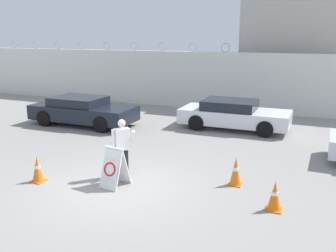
{
  "coord_description": "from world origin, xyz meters",
  "views": [
    {
      "loc": [
        4.77,
        -8.02,
        3.97
      ],
      "look_at": [
        0.64,
        1.92,
        1.29
      ],
      "focal_mm": 40.0,
      "sensor_mm": 36.0,
      "label": 1
    }
  ],
  "objects_px": {
    "barricade_sign": "(114,167)",
    "traffic_cone_far": "(236,171)",
    "parked_car_front_coupe": "(83,110)",
    "parked_car_rear_sedan": "(234,114)",
    "traffic_cone_mid": "(38,169)",
    "security_guard": "(122,146)",
    "traffic_cone_near": "(275,196)"
  },
  "relations": [
    {
      "from": "barricade_sign",
      "to": "traffic_cone_near",
      "type": "distance_m",
      "value": 4.12
    },
    {
      "from": "barricade_sign",
      "to": "traffic_cone_far",
      "type": "relative_size",
      "value": 1.37
    },
    {
      "from": "security_guard",
      "to": "parked_car_rear_sedan",
      "type": "relative_size",
      "value": 0.37
    },
    {
      "from": "traffic_cone_far",
      "to": "parked_car_front_coupe",
      "type": "relative_size",
      "value": 0.17
    },
    {
      "from": "parked_car_front_coupe",
      "to": "parked_car_rear_sedan",
      "type": "bearing_deg",
      "value": 15.93
    },
    {
      "from": "traffic_cone_mid",
      "to": "parked_car_front_coupe",
      "type": "distance_m",
      "value": 6.62
    },
    {
      "from": "traffic_cone_mid",
      "to": "parked_car_front_coupe",
      "type": "height_order",
      "value": "parked_car_front_coupe"
    },
    {
      "from": "barricade_sign",
      "to": "traffic_cone_far",
      "type": "distance_m",
      "value": 3.24
    },
    {
      "from": "parked_car_rear_sedan",
      "to": "traffic_cone_far",
      "type": "bearing_deg",
      "value": -76.35
    },
    {
      "from": "security_guard",
      "to": "traffic_cone_far",
      "type": "distance_m",
      "value": 3.19
    },
    {
      "from": "barricade_sign",
      "to": "security_guard",
      "type": "bearing_deg",
      "value": 109.4
    },
    {
      "from": "security_guard",
      "to": "parked_car_front_coupe",
      "type": "relative_size",
      "value": 0.36
    },
    {
      "from": "parked_car_front_coupe",
      "to": "parked_car_rear_sedan",
      "type": "relative_size",
      "value": 1.03
    },
    {
      "from": "parked_car_front_coupe",
      "to": "parked_car_rear_sedan",
      "type": "distance_m",
      "value": 6.61
    },
    {
      "from": "parked_car_front_coupe",
      "to": "traffic_cone_mid",
      "type": "bearing_deg",
      "value": -65.8
    },
    {
      "from": "parked_car_rear_sedan",
      "to": "parked_car_front_coupe",
      "type": "bearing_deg",
      "value": -163.63
    },
    {
      "from": "traffic_cone_near",
      "to": "traffic_cone_mid",
      "type": "height_order",
      "value": "traffic_cone_mid"
    },
    {
      "from": "traffic_cone_far",
      "to": "parked_car_rear_sedan",
      "type": "height_order",
      "value": "parked_car_rear_sedan"
    },
    {
      "from": "barricade_sign",
      "to": "parked_car_front_coupe",
      "type": "distance_m",
      "value": 7.32
    },
    {
      "from": "security_guard",
      "to": "traffic_cone_near",
      "type": "bearing_deg",
      "value": -55.02
    },
    {
      "from": "traffic_cone_mid",
      "to": "traffic_cone_far",
      "type": "relative_size",
      "value": 0.93
    },
    {
      "from": "security_guard",
      "to": "traffic_cone_far",
      "type": "bearing_deg",
      "value": -36.99
    },
    {
      "from": "traffic_cone_mid",
      "to": "parked_car_rear_sedan",
      "type": "relative_size",
      "value": 0.16
    },
    {
      "from": "security_guard",
      "to": "parked_car_rear_sedan",
      "type": "xyz_separation_m",
      "value": [
        1.65,
        6.63,
        -0.29
      ]
    },
    {
      "from": "parked_car_rear_sedan",
      "to": "traffic_cone_mid",
      "type": "bearing_deg",
      "value": -114.49
    },
    {
      "from": "traffic_cone_far",
      "to": "parked_car_front_coupe",
      "type": "xyz_separation_m",
      "value": [
        -7.79,
        4.17,
        0.26
      ]
    },
    {
      "from": "barricade_sign",
      "to": "parked_car_front_coupe",
      "type": "bearing_deg",
      "value": 139.97
    },
    {
      "from": "traffic_cone_near",
      "to": "traffic_cone_far",
      "type": "distance_m",
      "value": 1.61
    },
    {
      "from": "barricade_sign",
      "to": "parked_car_rear_sedan",
      "type": "relative_size",
      "value": 0.24
    },
    {
      "from": "security_guard",
      "to": "parked_car_front_coupe",
      "type": "bearing_deg",
      "value": 86.28
    },
    {
      "from": "traffic_cone_far",
      "to": "parked_car_rear_sedan",
      "type": "bearing_deg",
      "value": 103.49
    },
    {
      "from": "traffic_cone_far",
      "to": "security_guard",
      "type": "bearing_deg",
      "value": -168.75
    }
  ]
}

